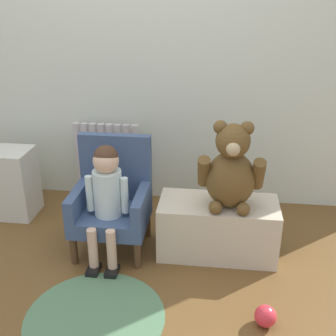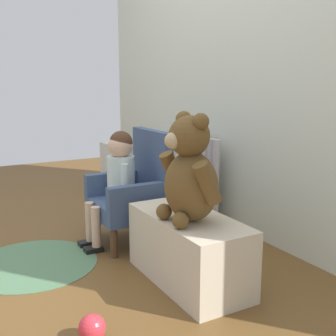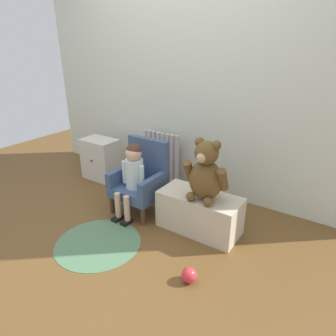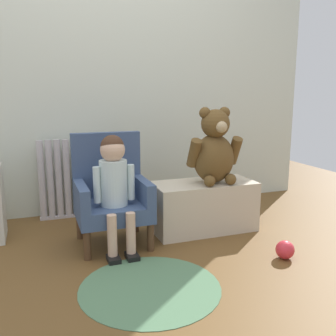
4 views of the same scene
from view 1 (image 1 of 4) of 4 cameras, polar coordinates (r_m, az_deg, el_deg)
name	(u,v)px [view 1 (image 1 of 4)]	position (r m, az deg, el deg)	size (l,w,h in m)	color
ground_plane	(96,297)	(2.39, -9.72, -16.87)	(6.00, 6.00, 0.00)	brown
back_wall	(134,38)	(3.05, -4.65, 17.11)	(3.80, 0.05, 2.40)	silver
radiator	(107,163)	(3.20, -8.21, 0.63)	(0.50, 0.05, 0.61)	#C0B9BD
small_dresser	(5,182)	(3.22, -21.24, -1.83)	(0.42, 0.30, 0.49)	beige
child_armchair	(113,200)	(2.62, -7.52, -4.26)	(0.45, 0.41, 0.70)	#3B4E73
child_figure	(106,188)	(2.46, -8.33, -2.68)	(0.25, 0.35, 0.71)	silver
low_bench	(217,228)	(2.62, 6.72, -8.04)	(0.71, 0.33, 0.35)	beige
large_teddy_bear	(231,171)	(2.41, 8.53, -0.35)	(0.38, 0.27, 0.52)	brown
floor_rug	(95,317)	(2.28, -9.87, -19.25)	(0.71, 0.71, 0.01)	#507954
toy_ball	(265,316)	(2.23, 13.06, -18.95)	(0.11, 0.11, 0.11)	red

